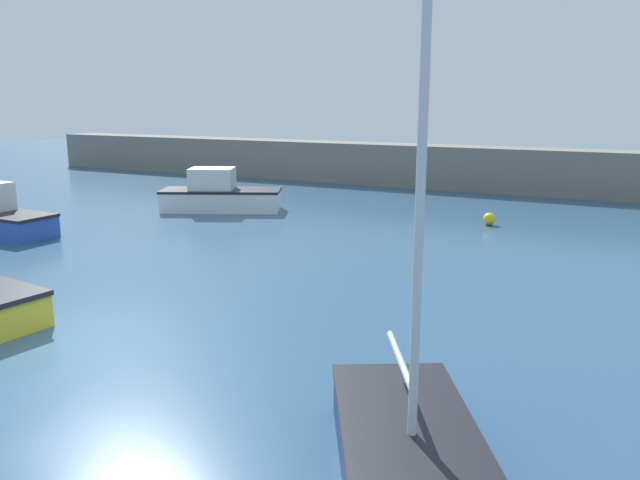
# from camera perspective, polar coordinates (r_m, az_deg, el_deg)

# --- Properties ---
(ground_plane) EXTENTS (120.00, 120.00, 0.20)m
(ground_plane) POSITION_cam_1_polar(r_m,az_deg,el_deg) (14.83, -22.02, -8.90)
(ground_plane) COLOR #2D5170
(harbor_breakwater) EXTENTS (59.48, 2.43, 2.51)m
(harbor_breakwater) POSITION_cam_1_polar(r_m,az_deg,el_deg) (38.03, 10.71, 6.61)
(harbor_breakwater) COLOR slate
(harbor_breakwater) RESTS_ON ground_plane
(motorboat_with_cabin) EXTENTS (5.90, 4.18, 2.02)m
(motorboat_with_cabin) POSITION_cam_1_polar(r_m,az_deg,el_deg) (29.91, -9.20, 4.09)
(motorboat_with_cabin) COLOR white
(motorboat_with_cabin) RESTS_ON ground_plane
(sailboat_tall_mast) EXTENTS (3.79, 4.81, 6.63)m
(sailboat_tall_mast) POSITION_cam_1_polar(r_m,az_deg,el_deg) (8.87, 8.31, -19.13)
(sailboat_tall_mast) COLOR navy
(sailboat_tall_mast) RESTS_ON ground_plane
(mooring_buoy_yellow) EXTENTS (0.52, 0.52, 0.52)m
(mooring_buoy_yellow) POSITION_cam_1_polar(r_m,az_deg,el_deg) (27.05, 15.22, 1.87)
(mooring_buoy_yellow) COLOR yellow
(mooring_buoy_yellow) RESTS_ON ground_plane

